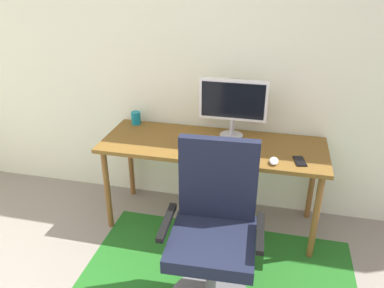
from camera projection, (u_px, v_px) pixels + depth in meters
The scene contains 8 objects.
wall_back at pixel (174, 50), 2.98m from camera, with size 6.00×0.10×2.60m, color #EAEDCF.
desk at pixel (213, 151), 2.86m from camera, with size 1.66×0.61×0.71m.
monitor at pixel (233, 103), 2.83m from camera, with size 0.51×0.18×0.45m.
keyboard at pixel (225, 155), 2.64m from camera, with size 0.43×0.13×0.02m, color white.
computer_mouse at pixel (274, 161), 2.54m from camera, with size 0.06×0.10×0.03m, color white.
coffee_cup at pixel (136, 118), 3.15m from camera, with size 0.08×0.08×0.11m, color #13798C.
cell_phone at pixel (300, 161), 2.57m from camera, with size 0.07×0.14×0.01m, color black.
office_chair at pixel (213, 243), 2.21m from camera, with size 0.57×0.52×1.05m.
Camera 1 is at (0.82, -0.70, 1.92)m, focal length 35.64 mm.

